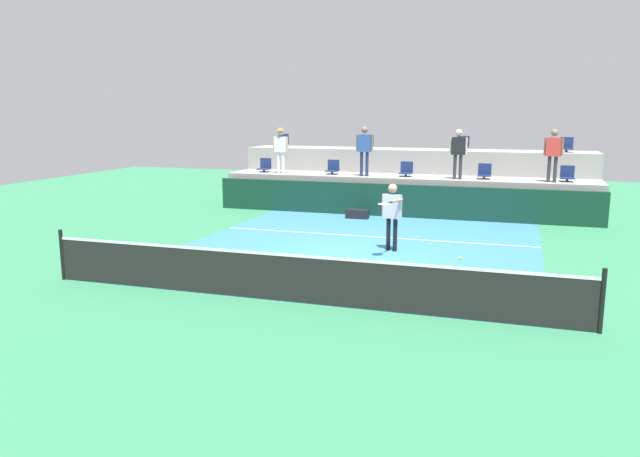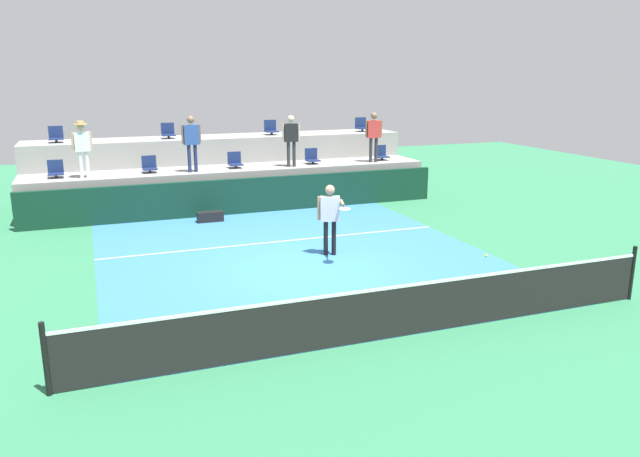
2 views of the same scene
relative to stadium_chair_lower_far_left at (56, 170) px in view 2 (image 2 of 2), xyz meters
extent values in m
plane|color=#2D754C|center=(5.36, -7.23, -1.46)|extent=(40.00, 40.00, 0.00)
cube|color=teal|center=(5.36, -6.23, -1.46)|extent=(9.00, 10.00, 0.01)
cube|color=white|center=(5.36, -4.83, -1.46)|extent=(9.00, 0.06, 0.00)
cylinder|color=black|center=(0.16, -11.23, -0.93)|extent=(0.08, 0.08, 1.07)
cylinder|color=black|center=(10.56, -11.23, -0.93)|extent=(0.08, 0.08, 1.07)
cube|color=black|center=(5.36, -11.23, -1.01)|extent=(10.40, 0.01, 0.87)
cube|color=white|center=(5.36, -11.23, -0.57)|extent=(10.40, 0.02, 0.05)
cube|color=#0F3323|center=(5.36, -1.23, -0.91)|extent=(13.00, 0.16, 1.10)
cube|color=gray|center=(5.36, 0.07, -0.84)|extent=(13.00, 1.80, 1.25)
cube|color=gray|center=(5.36, 1.87, -0.41)|extent=(13.00, 1.80, 2.10)
cylinder|color=#2D2D33|center=(0.00, -0.08, -0.16)|extent=(0.08, 0.08, 0.10)
cube|color=navy|center=(0.00, -0.08, -0.09)|extent=(0.44, 0.40, 0.04)
cube|color=navy|center=(0.00, 0.10, 0.12)|extent=(0.44, 0.04, 0.38)
cylinder|color=#2D2D33|center=(2.69, -0.08, -0.16)|extent=(0.08, 0.08, 0.10)
cube|color=navy|center=(2.69, -0.08, -0.09)|extent=(0.44, 0.40, 0.04)
cube|color=navy|center=(2.69, 0.10, 0.12)|extent=(0.44, 0.04, 0.38)
cylinder|color=#2D2D33|center=(5.40, -0.08, -0.16)|extent=(0.08, 0.08, 0.10)
cube|color=navy|center=(5.40, -0.08, -0.09)|extent=(0.44, 0.40, 0.04)
cube|color=navy|center=(5.40, 0.10, 0.12)|extent=(0.44, 0.04, 0.38)
cylinder|color=#2D2D33|center=(8.07, -0.08, -0.16)|extent=(0.08, 0.08, 0.10)
cube|color=navy|center=(8.07, -0.08, -0.09)|extent=(0.44, 0.40, 0.04)
cube|color=navy|center=(8.07, 0.10, 0.12)|extent=(0.44, 0.04, 0.38)
cylinder|color=#2D2D33|center=(10.69, -0.08, -0.16)|extent=(0.08, 0.08, 0.10)
cube|color=navy|center=(10.69, -0.08, -0.09)|extent=(0.44, 0.40, 0.04)
cube|color=navy|center=(10.69, 0.10, 0.12)|extent=(0.44, 0.04, 0.38)
cylinder|color=#2D2D33|center=(0.03, 1.72, 0.69)|extent=(0.08, 0.08, 0.10)
cube|color=navy|center=(0.03, 1.72, 0.76)|extent=(0.44, 0.40, 0.04)
cube|color=navy|center=(0.03, 1.90, 0.97)|extent=(0.44, 0.04, 0.38)
cylinder|color=#2D2D33|center=(3.54, 1.72, 0.69)|extent=(0.08, 0.08, 0.10)
cube|color=navy|center=(3.54, 1.72, 0.76)|extent=(0.44, 0.40, 0.04)
cube|color=navy|center=(3.54, 1.90, 0.97)|extent=(0.44, 0.04, 0.38)
cylinder|color=#2D2D33|center=(7.16, 1.72, 0.69)|extent=(0.08, 0.08, 0.10)
cube|color=navy|center=(7.16, 1.72, 0.76)|extent=(0.44, 0.40, 0.04)
cube|color=navy|center=(7.16, 1.90, 0.97)|extent=(0.44, 0.04, 0.38)
cylinder|color=#2D2D33|center=(10.72, 1.72, 0.69)|extent=(0.08, 0.08, 0.10)
cube|color=navy|center=(10.72, 1.72, 0.76)|extent=(0.44, 0.40, 0.04)
cube|color=navy|center=(10.72, 1.90, 0.97)|extent=(0.44, 0.04, 0.38)
cylinder|color=black|center=(6.11, -6.37, -1.04)|extent=(0.14, 0.14, 0.84)
cylinder|color=black|center=(6.29, -6.43, -1.04)|extent=(0.14, 0.14, 0.84)
cube|color=#B2B2B7|center=(6.20, -6.40, -0.32)|extent=(0.49, 0.31, 0.60)
sphere|color=#A87A5B|center=(6.20, -6.40, 0.14)|extent=(0.29, 0.29, 0.23)
cylinder|color=#A87A5B|center=(5.95, -6.32, -0.30)|extent=(0.09, 0.09, 0.56)
cylinder|color=#A87A5B|center=(6.37, -6.73, -0.12)|extent=(0.23, 0.53, 0.07)
cylinder|color=black|center=(6.27, -7.08, -0.12)|extent=(0.11, 0.26, 0.04)
ellipsoid|color=silver|center=(6.18, -7.35, -0.12)|extent=(0.34, 0.38, 0.03)
cylinder|color=white|center=(0.71, -0.39, 0.18)|extent=(0.12, 0.12, 0.79)
cylinder|color=white|center=(0.89, -0.37, 0.18)|extent=(0.12, 0.12, 0.79)
cube|color=white|center=(0.80, -0.38, 0.85)|extent=(0.44, 0.22, 0.56)
sphere|color=tan|center=(0.80, -0.38, 1.28)|extent=(0.24, 0.24, 0.21)
cylinder|color=tan|center=(0.55, -0.41, 0.87)|extent=(0.08, 0.08, 0.53)
cylinder|color=tan|center=(1.05, -0.36, 0.87)|extent=(0.08, 0.08, 0.53)
cylinder|color=tan|center=(0.80, -0.38, 1.36)|extent=(0.42, 0.42, 0.01)
cylinder|color=tan|center=(0.80, -0.38, 1.40)|extent=(0.25, 0.25, 0.09)
cylinder|color=navy|center=(3.87, -0.39, 0.21)|extent=(0.12, 0.12, 0.86)
cylinder|color=navy|center=(4.07, -0.38, 0.21)|extent=(0.12, 0.12, 0.86)
cube|color=#2D4C8C|center=(3.97, -0.38, 0.94)|extent=(0.47, 0.21, 0.61)
sphere|color=#846047|center=(3.97, -0.38, 1.41)|extent=(0.25, 0.25, 0.23)
cylinder|color=#846047|center=(3.71, -0.40, 0.96)|extent=(0.07, 0.07, 0.57)
cylinder|color=#846047|center=(4.24, -0.37, 0.96)|extent=(0.07, 0.07, 0.57)
cylinder|color=#2D2D33|center=(7.11, -0.37, 0.20)|extent=(0.12, 0.12, 0.82)
cylinder|color=#2D2D33|center=(7.30, -0.39, 0.20)|extent=(0.12, 0.12, 0.82)
cube|color=black|center=(7.21, -0.38, 0.90)|extent=(0.46, 0.22, 0.58)
sphere|color=beige|center=(7.21, -0.38, 1.35)|extent=(0.24, 0.24, 0.22)
cylinder|color=beige|center=(6.95, -0.36, 0.92)|extent=(0.08, 0.08, 0.55)
cylinder|color=beige|center=(7.47, -0.41, 0.92)|extent=(0.08, 0.08, 0.55)
cylinder|color=#2D2D33|center=(10.10, -0.37, 0.20)|extent=(0.13, 0.13, 0.84)
cylinder|color=#2D2D33|center=(10.29, -0.40, 0.20)|extent=(0.13, 0.13, 0.84)
cube|color=red|center=(10.20, -0.38, 0.92)|extent=(0.48, 0.25, 0.59)
sphere|color=#846047|center=(10.20, -0.38, 1.37)|extent=(0.26, 0.26, 0.23)
cylinder|color=#846047|center=(9.94, -0.34, 0.94)|extent=(0.08, 0.08, 0.56)
cylinder|color=#846047|center=(10.45, -0.42, 0.94)|extent=(0.08, 0.08, 0.56)
sphere|color=#CCE033|center=(8.21, -9.81, -0.73)|extent=(0.07, 0.07, 0.07)
cube|color=black|center=(4.15, -1.99, -1.31)|extent=(0.76, 0.28, 0.30)
camera|label=1|loc=(9.19, -21.48, 2.01)|focal=34.43mm
camera|label=2|loc=(0.94, -19.67, 2.84)|focal=34.59mm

